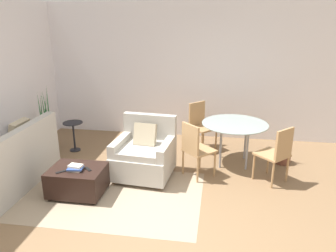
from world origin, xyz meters
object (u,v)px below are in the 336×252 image
at_px(couch, 2,170).
at_px(tv_remote_primary, 61,172).
at_px(ottoman, 78,180).
at_px(potted_plant_small, 283,154).
at_px(tv_remote_secondary, 88,169).
at_px(side_table, 73,131).
at_px(armchair, 144,155).
at_px(dining_table, 235,128).
at_px(dining_chair_near_left, 195,147).
at_px(book_stack, 76,168).
at_px(dining_chair_near_right, 277,151).
at_px(potted_plant, 47,137).
at_px(dining_chair_far_left, 200,123).

bearing_deg(couch, tv_remote_primary, -3.76).
relative_size(ottoman, potted_plant_small, 1.15).
distance_m(tv_remote_secondary, side_table, 1.79).
distance_m(armchair, dining_table, 1.60).
relative_size(tv_remote_primary, side_table, 0.25).
relative_size(dining_table, dining_chair_near_left, 1.24).
distance_m(book_stack, side_table, 1.75).
relative_size(couch, potted_plant_small, 3.12).
bearing_deg(tv_remote_secondary, dining_chair_near_right, 16.80).
height_order(potted_plant, potted_plant_small, potted_plant).
bearing_deg(couch, book_stack, 1.37).
bearing_deg(tv_remote_primary, side_table, 109.19).
height_order(book_stack, dining_chair_near_left, dining_chair_near_left).
bearing_deg(ottoman, dining_chair_near_right, 15.69).
distance_m(armchair, potted_plant, 2.24).
height_order(potted_plant, dining_chair_far_left, potted_plant).
bearing_deg(armchair, dining_chair_near_right, 2.06).
relative_size(couch, dining_chair_near_right, 2.29).
bearing_deg(couch, tv_remote_secondary, 3.25).
distance_m(side_table, dining_chair_far_left, 2.41).
distance_m(tv_remote_secondary, dining_chair_far_left, 2.51).
height_order(side_table, dining_chair_near_left, dining_chair_near_left).
distance_m(ottoman, tv_remote_primary, 0.28).
bearing_deg(potted_plant, dining_chair_near_left, -13.79).
bearing_deg(potted_plant_small, armchair, -159.95).
distance_m(armchair, dining_chair_near_right, 2.04).
bearing_deg(dining_chair_near_left, dining_chair_near_right, 0.00).
distance_m(couch, tv_remote_primary, 0.97).
xyz_separation_m(potted_plant, side_table, (0.54, 0.02, 0.13)).
bearing_deg(dining_table, side_table, 177.88).
bearing_deg(dining_table, couch, -155.87).
xyz_separation_m(couch, dining_chair_far_left, (2.73, 2.12, 0.19)).
height_order(dining_chair_near_left, potted_plant_small, dining_chair_near_left).
distance_m(potted_plant, dining_chair_far_left, 2.95).
distance_m(dining_table, dining_chair_near_right, 0.89).
xyz_separation_m(tv_remote_primary, potted_plant_small, (3.26, 1.71, -0.25)).
bearing_deg(armchair, dining_chair_near_left, 5.23).
bearing_deg(book_stack, dining_chair_near_right, 16.76).
xyz_separation_m(couch, dining_chair_near_right, (3.97, 0.88, 0.19)).
bearing_deg(dining_chair_near_left, side_table, 162.78).
distance_m(tv_remote_secondary, dining_table, 2.52).
relative_size(couch, dining_table, 1.86).
xyz_separation_m(couch, side_table, (0.38, 1.61, 0.06)).
relative_size(book_stack, tv_remote_primary, 1.58).
bearing_deg(dining_table, dining_chair_far_left, 135.00).
xyz_separation_m(dining_chair_near_left, dining_chair_far_left, (0.00, 1.24, 0.00)).
relative_size(book_stack, potted_plant_small, 0.34).
relative_size(armchair, book_stack, 4.21).
height_order(tv_remote_secondary, potted_plant, potted_plant).
relative_size(tv_remote_secondary, dining_table, 0.12).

